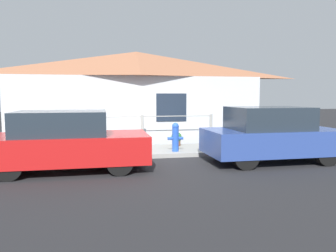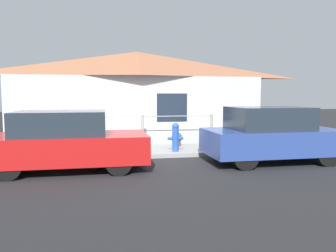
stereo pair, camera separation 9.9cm
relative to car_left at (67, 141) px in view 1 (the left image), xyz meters
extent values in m
plane|color=#262628|center=(2.13, 1.07, -0.71)|extent=(60.00, 60.00, 0.00)
cube|color=#9E9E99|center=(2.13, 1.99, -0.65)|extent=(24.00, 1.85, 0.12)
cube|color=silver|center=(2.13, 3.52, 0.54)|extent=(9.09, 0.12, 2.49)
cube|color=#1E2838|center=(3.26, 3.45, 0.66)|extent=(1.10, 0.04, 1.00)
pyramid|color=#A36647|center=(2.13, 4.56, 2.27)|extent=(9.49, 2.20, 0.96)
cylinder|color=#999993|center=(-0.27, 2.77, -0.07)|extent=(0.10, 0.10, 1.03)
cylinder|color=#999993|center=(2.13, 2.77, -0.07)|extent=(0.10, 0.10, 1.03)
cylinder|color=#999993|center=(4.53, 2.77, -0.07)|extent=(0.10, 0.10, 1.03)
cylinder|color=#999993|center=(2.13, 2.77, 0.39)|extent=(4.80, 0.03, 0.03)
cube|color=red|center=(0.04, 0.00, -0.16)|extent=(3.78, 1.78, 0.64)
cube|color=#232D38|center=(-0.11, 0.00, 0.44)|extent=(2.08, 1.55, 0.56)
cylinder|color=black|center=(1.20, 0.76, -0.41)|extent=(0.60, 0.20, 0.60)
cylinder|color=black|center=(1.22, -0.74, -0.41)|extent=(0.60, 0.20, 0.60)
cylinder|color=black|center=(-1.13, 0.74, -0.41)|extent=(0.60, 0.20, 0.60)
cylinder|color=black|center=(-1.12, -0.76, -0.41)|extent=(0.60, 0.20, 0.60)
cube|color=#2D4793|center=(5.35, 0.00, -0.14)|extent=(3.64, 1.78, 0.65)
cube|color=#232D38|center=(5.20, 0.00, 0.49)|extent=(2.01, 1.54, 0.60)
cylinder|color=black|center=(6.46, 0.76, -0.38)|extent=(0.65, 0.21, 0.65)
cylinder|color=black|center=(6.48, -0.72, -0.38)|extent=(0.65, 0.21, 0.65)
cylinder|color=black|center=(4.22, 0.72, -0.38)|extent=(0.65, 0.21, 0.65)
cylinder|color=black|center=(4.24, -0.76, -0.38)|extent=(0.65, 0.21, 0.65)
cylinder|color=blue|center=(2.98, 1.47, -0.23)|extent=(0.20, 0.20, 0.72)
sphere|color=blue|center=(2.98, 1.47, 0.17)|extent=(0.21, 0.21, 0.21)
cylinder|color=blue|center=(2.84, 1.47, -0.19)|extent=(0.18, 0.09, 0.09)
cylinder|color=blue|center=(3.13, 1.47, -0.19)|extent=(0.18, 0.09, 0.09)
cylinder|color=brown|center=(3.25, 2.54, -0.51)|extent=(0.27, 0.27, 0.16)
sphere|color=#2D6B2D|center=(3.25, 2.54, -0.30)|extent=(0.35, 0.35, 0.35)
cylinder|color=slate|center=(-0.24, 2.42, -0.49)|extent=(0.28, 0.28, 0.19)
sphere|color=#4C8E3D|center=(-0.24, 2.42, -0.19)|extent=(0.56, 0.56, 0.56)
camera|label=1|loc=(0.89, -8.06, 1.09)|focal=35.00mm
camera|label=2|loc=(0.99, -8.07, 1.09)|focal=35.00mm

